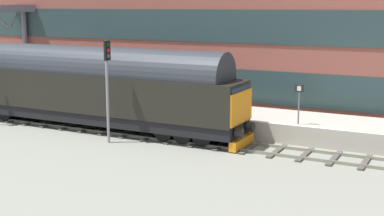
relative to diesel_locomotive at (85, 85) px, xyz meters
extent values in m
plane|color=gray|center=(0.00, -6.60, -2.49)|extent=(140.00, 140.00, 0.00)
cube|color=gray|center=(-0.72, -6.60, -2.41)|extent=(0.07, 60.00, 0.15)
cube|color=gray|center=(0.72, -6.60, -2.41)|extent=(0.07, 60.00, 0.15)
cube|color=#4B4641|center=(0.00, -15.47, -2.44)|extent=(2.50, 0.26, 0.09)
cube|color=#4B4641|center=(0.00, -14.10, -2.44)|extent=(2.50, 0.26, 0.09)
cube|color=#4B4641|center=(0.00, -12.74, -2.44)|extent=(2.50, 0.26, 0.09)
cube|color=#4B4641|center=(0.00, -11.37, -2.44)|extent=(2.50, 0.26, 0.09)
cube|color=#4B4641|center=(0.00, -10.01, -2.44)|extent=(2.50, 0.26, 0.09)
cube|color=#4B4641|center=(0.00, -8.65, -2.44)|extent=(2.50, 0.26, 0.09)
cube|color=#4B4641|center=(0.00, -7.28, -2.44)|extent=(2.50, 0.26, 0.09)
cube|color=#4B4641|center=(0.00, -5.92, -2.44)|extent=(2.50, 0.26, 0.09)
cube|color=#4B4641|center=(0.00, -4.56, -2.44)|extent=(2.50, 0.26, 0.09)
cube|color=#4B4641|center=(0.00, -3.19, -2.44)|extent=(2.50, 0.26, 0.09)
cube|color=#4B4641|center=(0.00, -1.83, -2.44)|extent=(2.50, 0.26, 0.09)
cube|color=#4B4641|center=(0.00, -0.47, -2.44)|extent=(2.50, 0.26, 0.09)
cube|color=#4B4641|center=(0.00, 0.90, -2.44)|extent=(2.50, 0.26, 0.09)
cube|color=#4B4641|center=(0.00, 2.26, -2.44)|extent=(2.50, 0.26, 0.09)
cube|color=#4B4641|center=(0.00, 3.63, -2.44)|extent=(2.50, 0.26, 0.09)
cube|color=#4B4641|center=(0.00, 4.99, -2.44)|extent=(2.50, 0.26, 0.09)
cube|color=#4B4641|center=(0.00, 6.35, -2.44)|extent=(2.50, 0.26, 0.09)
cube|color=#B1A89B|center=(3.60, -6.60, -1.99)|extent=(4.00, 44.00, 1.00)
cube|color=white|center=(1.75, -6.60, -1.48)|extent=(0.30, 44.00, 0.01)
cube|color=brown|center=(9.24, -2.73, 4.78)|extent=(4.89, 42.01, 14.53)
cube|color=#273A3C|center=(6.77, -2.73, -0.49)|extent=(0.06, 38.65, 2.03)
cube|color=#273A3C|center=(6.77, -2.73, 3.15)|extent=(0.06, 38.65, 2.03)
cube|color=black|center=(0.00, 0.04, -1.67)|extent=(2.56, 19.00, 0.60)
cube|color=black|center=(0.00, 0.04, -0.32)|extent=(2.70, 19.00, 2.10)
cylinder|color=#2B2F35|center=(0.00, 0.04, 0.91)|extent=(2.56, 17.48, 2.57)
cube|color=orange|center=(0.00, -9.50, -0.47)|extent=(2.65, 0.08, 1.58)
cube|color=#232D3D|center=(0.00, -9.48, 0.26)|extent=(2.38, 0.04, 0.64)
cube|color=#232D3D|center=(1.37, 0.04, -0.02)|extent=(0.04, 13.30, 0.44)
cylinder|color=black|center=(-0.75, -9.71, -1.57)|extent=(0.48, 0.35, 0.48)
cylinder|color=black|center=(0.75, -9.71, -1.57)|extent=(0.48, 0.35, 0.48)
cube|color=orange|center=(0.00, -9.56, -2.20)|extent=(2.43, 0.36, 0.47)
cylinder|color=black|center=(0.00, -7.71, -1.97)|extent=(1.64, 1.04, 1.04)
cylinder|color=black|center=(0.00, -6.61, -1.97)|extent=(1.64, 1.04, 1.04)
cylinder|color=black|center=(0.00, -5.51, -1.97)|extent=(1.64, 1.04, 1.04)
cylinder|color=black|center=(0.00, 5.58, -1.97)|extent=(1.64, 1.04, 1.04)
cylinder|color=black|center=(0.00, 6.68, -1.97)|extent=(1.64, 1.04, 1.04)
cylinder|color=gray|center=(-2.14, -3.11, 0.11)|extent=(0.14, 0.14, 5.20)
cube|color=black|center=(-2.14, -3.17, 2.22)|extent=(0.44, 0.10, 0.99)
cylinder|color=#0A3E13|center=(-2.14, -3.23, 2.51)|extent=(0.20, 0.06, 0.20)
cylinder|color=red|center=(-2.14, -3.23, 2.23)|extent=(0.20, 0.06, 0.20)
cylinder|color=#50504E|center=(-2.14, -3.23, 1.95)|extent=(0.20, 0.06, 0.20)
cylinder|color=slate|center=(2.04, -11.79, -0.47)|extent=(0.08, 0.08, 2.01)
cube|color=black|center=(2.01, -11.79, 0.35)|extent=(0.05, 0.44, 0.36)
cube|color=white|center=(1.98, -11.79, 0.35)|extent=(0.01, 0.20, 0.24)
cylinder|color=#322531|center=(3.00, -1.10, -1.06)|extent=(0.13, 0.13, 0.84)
cylinder|color=#322531|center=(3.07, -0.91, -1.06)|extent=(0.13, 0.13, 0.84)
cylinder|color=tan|center=(3.03, -1.00, -0.36)|extent=(0.44, 0.44, 0.56)
sphere|color=tan|center=(3.03, -1.00, 0.05)|extent=(0.22, 0.22, 0.22)
cylinder|color=tan|center=(2.96, -1.20, -0.36)|extent=(0.09, 0.09, 0.52)
cylinder|color=tan|center=(3.11, -0.81, -0.36)|extent=(0.09, 0.09, 0.52)
cylinder|color=slate|center=(6.50, 10.61, 0.73)|extent=(0.36, 0.36, 6.43)
cylinder|color=slate|center=(4.36, 10.61, 3.35)|extent=(1.14, 0.10, 0.98)
cylinder|color=slate|center=(5.52, 10.61, 3.35)|extent=(0.94, 0.10, 1.16)
camera|label=1|loc=(-24.12, -19.11, 4.45)|focal=50.54mm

